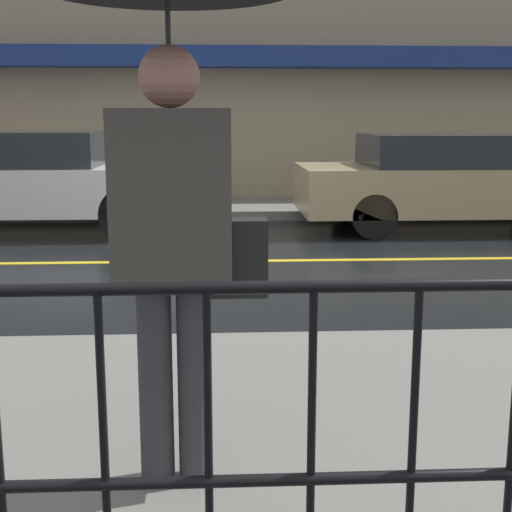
% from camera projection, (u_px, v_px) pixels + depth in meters
% --- Properties ---
extents(ground_plane, '(80.00, 80.00, 0.00)m').
position_uv_depth(ground_plane, '(204.00, 262.00, 7.96)').
color(ground_plane, black).
extents(sidewalk_near, '(28.00, 3.10, 0.14)m').
position_uv_depth(sidewalk_near, '(184.00, 446.00, 3.35)').
color(sidewalk_near, slate).
rests_on(sidewalk_near, ground_plane).
extents(sidewalk_far, '(28.00, 2.00, 0.14)m').
position_uv_depth(sidewalk_far, '(209.00, 208.00, 12.01)').
color(sidewalk_far, slate).
rests_on(sidewalk_far, ground_plane).
extents(lane_marking, '(25.20, 0.12, 0.01)m').
position_uv_depth(lane_marking, '(204.00, 261.00, 7.96)').
color(lane_marking, gold).
rests_on(lane_marking, ground_plane).
extents(building_storefront, '(28.00, 0.85, 5.78)m').
position_uv_depth(building_storefront, '(207.00, 43.00, 12.57)').
color(building_storefront, gray).
rests_on(building_storefront, ground_plane).
extents(railing_foreground, '(12.00, 0.04, 1.03)m').
position_uv_depth(railing_foreground, '(156.00, 423.00, 1.94)').
color(railing_foreground, black).
rests_on(railing_foreground, sidewalk_near).
extents(pedestrian, '(0.92, 0.92, 2.10)m').
position_uv_depth(pedestrian, '(170.00, 84.00, 2.62)').
color(pedestrian, '#333338').
rests_on(pedestrian, sidewalk_near).
extents(car_white, '(4.69, 1.86, 1.39)m').
position_uv_depth(car_white, '(24.00, 180.00, 9.86)').
color(car_white, silver).
rests_on(car_white, ground_plane).
extents(car_tan, '(4.63, 1.84, 1.35)m').
position_uv_depth(car_tan, '(459.00, 180.00, 10.18)').
color(car_tan, tan).
rests_on(car_tan, ground_plane).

